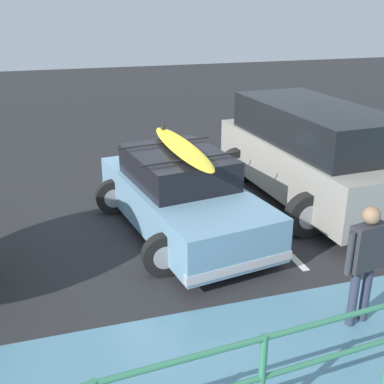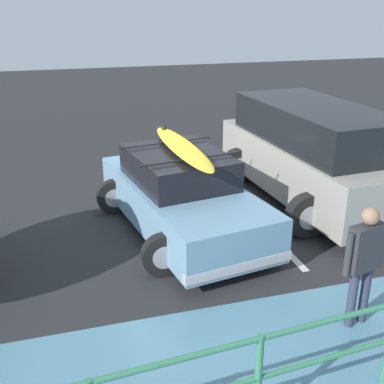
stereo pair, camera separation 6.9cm
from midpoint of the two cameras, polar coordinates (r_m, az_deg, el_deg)
ground_plane at (r=9.16m, az=-1.64°, el=-2.57°), size 44.00×44.00×0.02m
parking_stripe at (r=8.94m, az=7.31°, el=-3.32°), size 0.12×3.74×0.00m
sedan_car at (r=8.26m, az=-1.56°, el=-0.32°), size 2.72×4.22×1.66m
suv_car at (r=9.73m, az=13.69°, el=4.57°), size 2.78×4.89×1.93m
person_bystander at (r=6.10m, az=19.56°, el=-7.12°), size 0.60×0.26×1.57m
railing_fence at (r=4.64m, az=7.93°, el=-19.91°), size 9.04×0.73×1.04m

